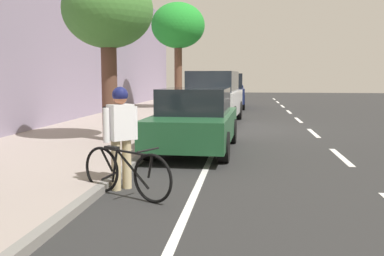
# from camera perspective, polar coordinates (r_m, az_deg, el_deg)

# --- Properties ---
(ground) EXTENTS (67.41, 67.41, 0.00)m
(ground) POSITION_cam_1_polar(r_m,az_deg,el_deg) (15.44, 5.47, -0.02)
(ground) COLOR #2A2A2A
(sidewalk) EXTENTS (4.39, 42.13, 0.12)m
(sidewalk) POSITION_cam_1_polar(r_m,az_deg,el_deg) (16.07, -9.26, 0.42)
(sidewalk) COLOR #9F9088
(sidewalk) RESTS_ON ground
(curb_edge) EXTENTS (0.16, 42.13, 0.12)m
(curb_edge) POSITION_cam_1_polar(r_m,az_deg,el_deg) (15.59, -1.21, 0.31)
(curb_edge) COLOR gray
(curb_edge) RESTS_ON ground
(lane_stripe_centre) EXTENTS (0.14, 40.00, 0.01)m
(lane_stripe_centre) POSITION_cam_1_polar(r_m,az_deg,el_deg) (16.62, 14.43, 0.30)
(lane_stripe_centre) COLOR white
(lane_stripe_centre) RESTS_ON ground
(lane_stripe_bike_edge) EXTENTS (0.12, 42.13, 0.01)m
(lane_stripe_bike_edge) POSITION_cam_1_polar(r_m,az_deg,el_deg) (15.45, 4.19, 0.02)
(lane_stripe_bike_edge) COLOR white
(lane_stripe_bike_edge) RESTS_ON ground
(building_facade) EXTENTS (0.50, 42.13, 6.62)m
(building_facade) POSITION_cam_1_polar(r_m,az_deg,el_deg) (16.90, -17.62, 11.53)
(building_facade) COLOR gray
(building_facade) RESTS_ON ground
(parked_pickup_dark_blue_nearest) EXTENTS (2.12, 5.34, 1.95)m
(parked_pickup_dark_blue_nearest) POSITION_cam_1_polar(r_m,az_deg,el_deg) (25.26, 4.52, 4.67)
(parked_pickup_dark_blue_nearest) COLOR navy
(parked_pickup_dark_blue_nearest) RESTS_ON ground
(parked_suv_white_second) EXTENTS (2.18, 4.80, 1.99)m
(parked_suv_white_second) POSITION_cam_1_polar(r_m,az_deg,el_deg) (17.11, 2.82, 4.11)
(parked_suv_white_second) COLOR white
(parked_suv_white_second) RESTS_ON ground
(parked_sedan_green_mid) EXTENTS (1.93, 4.45, 1.52)m
(parked_sedan_green_mid) POSITION_cam_1_polar(r_m,az_deg,el_deg) (10.63, 0.42, 1.03)
(parked_sedan_green_mid) COLOR #1E512D
(parked_sedan_green_mid) RESTS_ON ground
(bicycle_at_curb) EXTENTS (1.57, 0.87, 0.78)m
(bicycle_at_curb) POSITION_cam_1_polar(r_m,az_deg,el_deg) (6.68, -8.59, -5.68)
(bicycle_at_curb) COLOR black
(bicycle_at_curb) RESTS_ON ground
(cyclist_with_backpack) EXTENTS (0.54, 0.55, 1.65)m
(cyclist_with_backpack) POSITION_cam_1_polar(r_m,az_deg,el_deg) (7.09, -9.36, 0.05)
(cyclist_with_backpack) COLOR #C6B284
(cyclist_with_backpack) RESTS_ON ground
(street_tree_near_cyclist) EXTENTS (2.77, 2.77, 5.46)m
(street_tree_near_cyclist) POSITION_cam_1_polar(r_m,az_deg,el_deg) (23.31, -1.82, 12.97)
(street_tree_near_cyclist) COLOR brown
(street_tree_near_cyclist) RESTS_ON sidewalk
(street_tree_mid_block) EXTENTS (2.34, 2.34, 4.37)m
(street_tree_mid_block) POSITION_cam_1_polar(r_m,az_deg,el_deg) (11.91, -10.85, 14.44)
(street_tree_mid_block) COLOR brown
(street_tree_mid_block) RESTS_ON sidewalk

